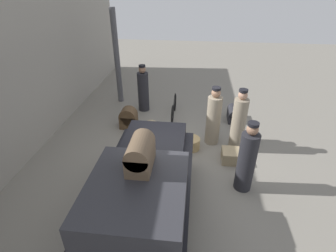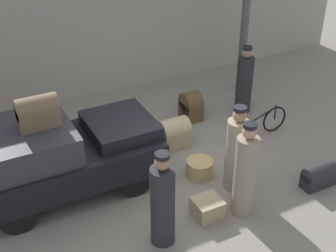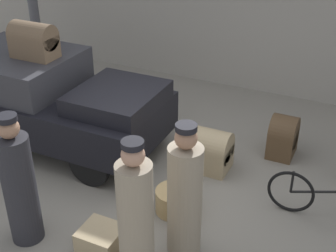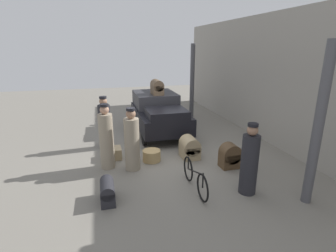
{
  "view_description": "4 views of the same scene",
  "coord_description": "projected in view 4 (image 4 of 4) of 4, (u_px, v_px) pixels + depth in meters",
  "views": [
    {
      "loc": [
        -5.83,
        -0.48,
        4.49
      ],
      "look_at": [
        0.2,
        0.2,
        0.95
      ],
      "focal_mm": 28.0,
      "sensor_mm": 36.0,
      "label": 1
    },
    {
      "loc": [
        -3.53,
        -7.0,
        5.82
      ],
      "look_at": [
        0.2,
        0.2,
        0.95
      ],
      "focal_mm": 50.0,
      "sensor_mm": 36.0,
      "label": 2
    },
    {
      "loc": [
        2.75,
        -5.15,
        4.25
      ],
      "look_at": [
        0.2,
        0.2,
        0.95
      ],
      "focal_mm": 50.0,
      "sensor_mm": 36.0,
      "label": 3
    },
    {
      "loc": [
        7.89,
        -1.82,
        3.36
      ],
      "look_at": [
        0.2,
        0.2,
        0.95
      ],
      "focal_mm": 28.0,
      "sensor_mm": 36.0,
      "label": 4
    }
  ],
  "objects": [
    {
      "name": "suitcase_black_upright",
      "position": [
        114.0,
        153.0,
        8.19
      ],
      "size": [
        0.51,
        0.48,
        0.34
      ],
      "color": "#9E8966",
      "rests_on": "ground"
    },
    {
      "name": "trunk_on_truck_roof",
      "position": [
        157.0,
        87.0,
        10.39
      ],
      "size": [
        0.72,
        0.42,
        0.58
      ],
      "color": "brown",
      "rests_on": "truck"
    },
    {
      "name": "station_building_facade",
      "position": [
        275.0,
        80.0,
        9.06
      ],
      "size": [
        16.0,
        0.15,
        4.5
      ],
      "color": "gray",
      "rests_on": "ground"
    },
    {
      "name": "ground_plane",
      "position": [
        161.0,
        152.0,
        8.72
      ],
      "size": [
        30.0,
        30.0,
        0.0
      ],
      "primitive_type": "plane",
      "color": "gray"
    },
    {
      "name": "bicycle",
      "position": [
        195.0,
        177.0,
        6.33
      ],
      "size": [
        1.64,
        0.04,
        0.69
      ],
      "color": "black",
      "rests_on": "ground"
    },
    {
      "name": "porter_with_bicycle",
      "position": [
        132.0,
        142.0,
        7.28
      ],
      "size": [
        0.42,
        0.42,
        1.79
      ],
      "color": "gray",
      "rests_on": "ground"
    },
    {
      "name": "conductor_in_dark_uniform",
      "position": [
        106.0,
        139.0,
        7.37
      ],
      "size": [
        0.4,
        0.4,
        1.88
      ],
      "color": "gray",
      "rests_on": "ground"
    },
    {
      "name": "canopy_pillar_left",
      "position": [
        192.0,
        82.0,
        12.59
      ],
      "size": [
        0.21,
        0.21,
        3.51
      ],
      "color": "#4C4C51",
      "rests_on": "ground"
    },
    {
      "name": "porter_standing_middle",
      "position": [
        249.0,
        162.0,
        6.09
      ],
      "size": [
        0.4,
        0.4,
        1.73
      ],
      "color": "#232328",
      "rests_on": "ground"
    },
    {
      "name": "wicker_basket",
      "position": [
        152.0,
        156.0,
        8.01
      ],
      "size": [
        0.55,
        0.55,
        0.34
      ],
      "color": "tan",
      "rests_on": "ground"
    },
    {
      "name": "porter_lifting_near_truck",
      "position": [
        105.0,
        125.0,
        8.89
      ],
      "size": [
        0.41,
        0.41,
        1.79
      ],
      "color": "#232328",
      "rests_on": "ground"
    },
    {
      "name": "suitcase_tan_flat",
      "position": [
        230.0,
        156.0,
        7.54
      ],
      "size": [
        0.42,
        0.55,
        0.72
      ],
      "color": "#4C3823",
      "rests_on": "ground"
    },
    {
      "name": "truck",
      "position": [
        159.0,
        112.0,
        10.47
      ],
      "size": [
        3.57,
        1.79,
        1.54
      ],
      "color": "black",
      "rests_on": "ground"
    },
    {
      "name": "trunk_barrel_dark",
      "position": [
        107.0,
        191.0,
        5.89
      ],
      "size": [
        0.69,
        0.32,
        0.5
      ],
      "color": "#232328",
      "rests_on": "ground"
    },
    {
      "name": "suitcase_small_leather",
      "position": [
        190.0,
        148.0,
        8.21
      ],
      "size": [
        0.64,
        0.53,
        0.68
      ],
      "color": "#9E8966",
      "rests_on": "ground"
    },
    {
      "name": "canopy_pillar_right",
      "position": [
        318.0,
        127.0,
        5.44
      ],
      "size": [
        0.21,
        0.21,
        3.51
      ],
      "color": "#4C4C51",
      "rests_on": "ground"
    }
  ]
}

